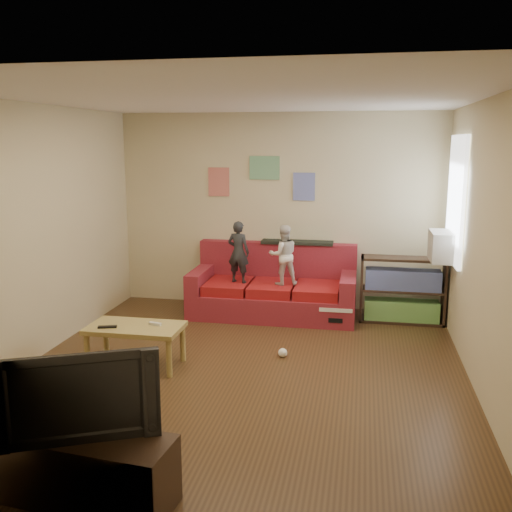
% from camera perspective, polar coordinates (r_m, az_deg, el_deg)
% --- Properties ---
extents(room_shell, '(4.52, 5.02, 2.72)m').
position_cam_1_polar(room_shell, '(5.53, -1.54, 1.45)').
color(room_shell, '#4D341C').
rests_on(room_shell, ground).
extents(sofa, '(2.19, 1.01, 0.96)m').
position_cam_1_polar(sofa, '(7.74, 1.81, -3.46)').
color(sofa, maroon).
rests_on(sofa, ground).
extents(child_a, '(0.33, 0.25, 0.82)m').
position_cam_1_polar(child_a, '(7.53, -1.77, 0.41)').
color(child_a, '#25282B').
rests_on(child_a, sofa).
extents(child_b, '(0.46, 0.41, 0.79)m').
position_cam_1_polar(child_b, '(7.43, 2.75, 0.10)').
color(child_b, silver).
rests_on(child_b, sofa).
extents(coffee_table, '(0.97, 0.53, 0.44)m').
position_cam_1_polar(coffee_table, '(6.08, -11.98, -7.38)').
color(coffee_table, tan).
rests_on(coffee_table, ground).
extents(remote, '(0.19, 0.10, 0.02)m').
position_cam_1_polar(remote, '(6.05, -14.65, -6.87)').
color(remote, black).
rests_on(remote, coffee_table).
extents(game_controller, '(0.14, 0.07, 0.03)m').
position_cam_1_polar(game_controller, '(6.02, -10.05, -6.70)').
color(game_controller, silver).
rests_on(game_controller, coffee_table).
extents(bookshelf, '(1.07, 0.32, 0.85)m').
position_cam_1_polar(bookshelf, '(7.60, 14.40, -3.65)').
color(bookshelf, '#322318').
rests_on(bookshelf, ground).
extents(window, '(0.04, 1.08, 1.48)m').
position_cam_1_polar(window, '(7.08, 19.37, 5.36)').
color(window, white).
rests_on(window, room_shell).
extents(ac_unit, '(0.28, 0.55, 0.35)m').
position_cam_1_polar(ac_unit, '(7.14, 18.12, 0.94)').
color(ac_unit, '#B7B2A3').
rests_on(ac_unit, window).
extents(artwork_left, '(0.30, 0.01, 0.40)m').
position_cam_1_polar(artwork_left, '(8.08, -3.74, 7.41)').
color(artwork_left, '#D87266').
rests_on(artwork_left, room_shell).
extents(artwork_center, '(0.42, 0.01, 0.32)m').
position_cam_1_polar(artwork_center, '(7.93, 0.85, 8.80)').
color(artwork_center, '#72B27F').
rests_on(artwork_center, room_shell).
extents(artwork_right, '(0.30, 0.01, 0.38)m').
position_cam_1_polar(artwork_right, '(7.87, 4.82, 6.92)').
color(artwork_right, '#727FCC').
rests_on(artwork_right, room_shell).
extents(file_box, '(0.41, 0.31, 0.28)m').
position_cam_1_polar(file_box, '(7.31, 8.02, -5.94)').
color(file_box, white).
rests_on(file_box, ground).
extents(tv_stand, '(1.26, 0.53, 0.46)m').
position_cam_1_polar(tv_stand, '(4.09, -17.00, -19.62)').
color(tv_stand, '#372518').
rests_on(tv_stand, ground).
extents(television, '(0.98, 0.55, 0.59)m').
position_cam_1_polar(television, '(3.85, -17.45, -12.92)').
color(television, black).
rests_on(television, tv_stand).
extents(tissue, '(0.11, 0.11, 0.10)m').
position_cam_1_polar(tissue, '(6.29, 2.68, -9.64)').
color(tissue, white).
rests_on(tissue, ground).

